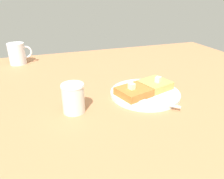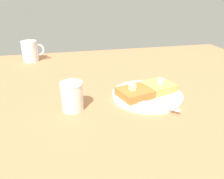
% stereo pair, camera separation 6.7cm
% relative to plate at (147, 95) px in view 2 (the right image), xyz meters
% --- Properties ---
extents(table_surface, '(1.27, 1.27, 0.03)m').
position_rel_plate_xyz_m(table_surface, '(0.05, -0.00, -0.02)').
color(table_surface, '#BB7A4F').
rests_on(table_surface, ground).
extents(plate, '(0.23, 0.23, 0.01)m').
position_rel_plate_xyz_m(plate, '(0.00, 0.00, 0.00)').
color(plate, white).
rests_on(plate, table_surface).
extents(toast_slice_left, '(0.12, 0.11, 0.02)m').
position_rel_plate_xyz_m(toast_slice_left, '(-0.05, -0.01, 0.02)').
color(toast_slice_left, '#B36F30').
rests_on(toast_slice_left, plate).
extents(toast_slice_middle, '(0.12, 0.11, 0.02)m').
position_rel_plate_xyz_m(toast_slice_middle, '(0.05, 0.01, 0.02)').
color(toast_slice_middle, tan).
rests_on(toast_slice_middle, plate).
extents(butter_pat_primary, '(0.02, 0.02, 0.02)m').
position_rel_plate_xyz_m(butter_pat_primary, '(-0.06, -0.02, 0.04)').
color(butter_pat_primary, '#F1F0CA').
rests_on(butter_pat_primary, toast_slice_left).
extents(butter_pat_secondary, '(0.02, 0.02, 0.02)m').
position_rel_plate_xyz_m(butter_pat_secondary, '(0.05, 0.01, 0.04)').
color(butter_pat_secondary, '#F3E9CB').
rests_on(butter_pat_secondary, toast_slice_middle).
extents(fork, '(0.13, 0.11, 0.00)m').
position_rel_plate_xyz_m(fork, '(-0.02, -0.08, 0.01)').
color(fork, silver).
rests_on(fork, plate).
extents(syrup_jar, '(0.07, 0.07, 0.09)m').
position_rel_plate_xyz_m(syrup_jar, '(-0.24, -0.03, 0.03)').
color(syrup_jar, '#3C1205').
rests_on(syrup_jar, table_surface).
extents(coffee_mug, '(0.11, 0.08, 0.10)m').
position_rel_plate_xyz_m(coffee_mug, '(-0.42, 0.50, 0.04)').
color(coffee_mug, silver).
rests_on(coffee_mug, table_surface).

